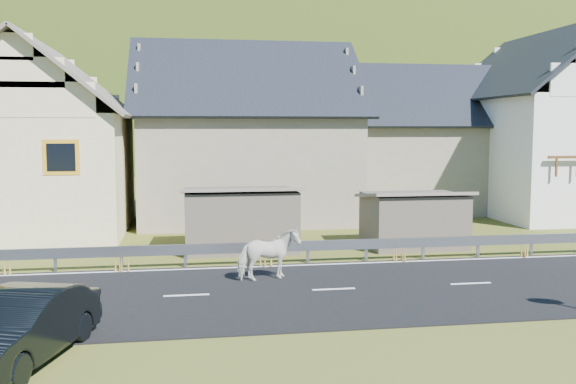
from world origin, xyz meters
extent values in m
plane|color=#464C15|center=(0.00, 0.00, 0.00)|extent=(160.00, 160.00, 0.00)
cube|color=black|center=(0.00, 0.00, 0.02)|extent=(60.00, 7.00, 0.04)
cube|color=silver|center=(0.00, 0.00, 0.04)|extent=(60.00, 6.60, 0.01)
cube|color=#93969B|center=(0.00, 3.68, 0.58)|extent=(28.00, 0.08, 0.34)
cube|color=#93969B|center=(-8.00, 3.70, 0.35)|extent=(0.10, 0.06, 0.70)
cube|color=#93969B|center=(-6.00, 3.70, 0.35)|extent=(0.10, 0.06, 0.70)
cube|color=#93969B|center=(-4.00, 3.70, 0.35)|extent=(0.10, 0.06, 0.70)
cube|color=#93969B|center=(-2.00, 3.70, 0.35)|extent=(0.10, 0.06, 0.70)
cube|color=#93969B|center=(0.00, 3.70, 0.35)|extent=(0.10, 0.06, 0.70)
cube|color=#93969B|center=(2.00, 3.70, 0.35)|extent=(0.10, 0.06, 0.70)
cube|color=#93969B|center=(4.00, 3.70, 0.35)|extent=(0.10, 0.06, 0.70)
cube|color=#93969B|center=(6.00, 3.70, 0.35)|extent=(0.10, 0.06, 0.70)
cube|color=#93969B|center=(8.00, 3.70, 0.35)|extent=(0.10, 0.06, 0.70)
cube|color=#675C4E|center=(-2.00, 6.50, 1.10)|extent=(4.30, 3.30, 2.40)
cube|color=#675C4E|center=(4.50, 6.00, 1.00)|extent=(3.80, 2.90, 2.20)
cube|color=#F5E7AF|center=(-10.00, 12.00, 2.50)|extent=(7.00, 9.00, 5.00)
cube|color=gold|center=(-8.40, 7.50, 3.40)|extent=(1.30, 0.12, 1.30)
cube|color=gray|center=(-1.00, 15.00, 2.50)|extent=(10.00, 9.00, 5.00)
cube|color=gray|center=(9.00, 17.00, 2.30)|extent=(9.00, 8.00, 4.60)
cube|color=silver|center=(15.00, 14.00, 3.00)|extent=(8.00, 10.00, 6.00)
ellipsoid|color=#283611|center=(5.00, 180.00, -20.00)|extent=(440.00, 280.00, 260.00)
imported|color=silver|center=(-1.62, 1.39, 0.79)|extent=(1.22, 1.92, 1.50)
imported|color=black|center=(-7.12, -4.30, 0.68)|extent=(2.56, 4.36, 1.36)
camera|label=1|loc=(-4.04, -16.81, 4.43)|focal=40.00mm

